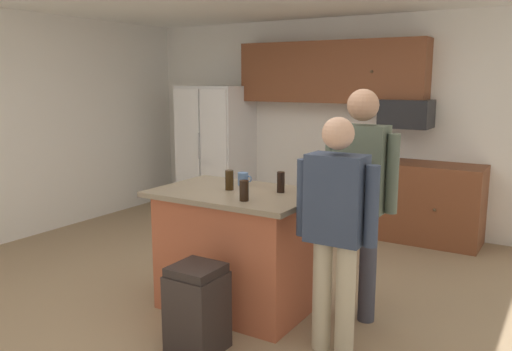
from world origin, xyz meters
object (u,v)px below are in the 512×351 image
Objects in this scene: glass_stout_tall at (244,191)px; refrigerator at (216,149)px; trash_bin at (197,309)px; person_host_foreground at (360,189)px; kitchen_island at (236,249)px; person_elder_center at (336,221)px; microwave_over_range at (406,114)px; mug_ceramic_white at (243,179)px; glass_dark_ale at (229,180)px; tumbler_amber at (281,182)px.

refrigerator is at bearing 129.10° from glass_stout_tall.
person_host_foreground is at bearing 54.41° from trash_bin.
person_host_foreground is at bearing 20.10° from kitchen_island.
kitchen_island is 1.06m from person_elder_center.
kitchen_island is at bearing 102.03° from trash_bin.
trash_bin is (0.15, -0.71, -0.19)m from kitchen_island.
microwave_over_range reaches higher than glass_stout_tall.
kitchen_island is at bearing -70.77° from mug_ceramic_white.
person_elder_center reaches higher than mug_ceramic_white.
kitchen_island is 0.65m from glass_stout_tall.
microwave_over_range is 0.92× the size of trash_bin.
person_elder_center is 2.63× the size of trash_bin.
glass_dark_ale reaches higher than trash_bin.
microwave_over_range is 4.30× the size of mug_ceramic_white.
trash_bin is (-0.79, -0.48, -0.62)m from person_elder_center.
glass_stout_tall reaches higher than trash_bin.
refrigerator is 10.86× the size of tumbler_amber.
refrigerator is 0.99× the size of person_host_foreground.
microwave_over_range is at bearing -68.65° from person_elder_center.
trash_bin is at bearing 34.31° from person_host_foreground.
refrigerator reaches higher than glass_stout_tall.
person_host_foreground reaches higher than kitchen_island.
microwave_over_range is 2.56m from mug_ceramic_white.
microwave_over_range is 0.32× the size of person_host_foreground.
tumbler_amber is 1.15m from trash_bin.
mug_ceramic_white is 0.22m from glass_dark_ale.
person_elder_center is at bearing 1.07° from glass_stout_tall.
glass_dark_ale reaches higher than glass_stout_tall.
glass_stout_tall is at bearing -40.24° from glass_dark_ale.
trash_bin is (-0.08, -0.47, -0.75)m from glass_stout_tall.
glass_dark_ale is 1.07m from trash_bin.
glass_stout_tall is (-0.33, -2.91, -0.40)m from microwave_over_range.
person_elder_center is 10.17× the size of glass_dark_ale.
person_host_foreground is at bearing -81.95° from microwave_over_range.
refrigerator reaches higher than person_elder_center.
trash_bin is (-0.41, -3.37, -1.15)m from microwave_over_range.
kitchen_island reaches higher than trash_bin.
person_elder_center is at bearing 31.18° from trash_bin.
refrigerator is 13.44× the size of mug_ceramic_white.
mug_ceramic_white is (-0.98, -0.10, -0.01)m from person_host_foreground.
glass_stout_tall is at bearing -102.65° from tumbler_amber.
kitchen_island is at bearing -0.00° from person_host_foreground.
refrigerator is 3.60m from glass_stout_tall.
microwave_over_range is (2.60, 0.12, 0.57)m from refrigerator.
mug_ceramic_white is at bearing 103.81° from trash_bin.
microwave_over_range is 0.35× the size of person_elder_center.
kitchen_island is at bearing -156.19° from tumbler_amber.
kitchen_island is 0.75m from trash_bin.
tumbler_amber is (-0.62, 0.38, 0.13)m from person_elder_center.
person_elder_center is at bearing -82.60° from microwave_over_range.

